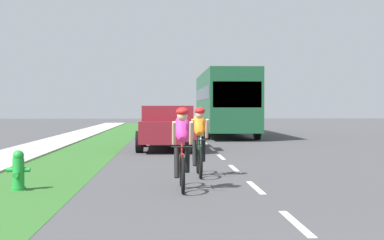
# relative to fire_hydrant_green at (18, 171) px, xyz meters

# --- Properties ---
(ground_plane) EXTENTS (120.00, 120.00, 0.00)m
(ground_plane) POSITION_rel_fire_hydrant_green_xyz_m (4.57, 11.91, -0.37)
(ground_plane) COLOR #424244
(grass_verge) EXTENTS (2.34, 70.00, 0.01)m
(grass_verge) POSITION_rel_fire_hydrant_green_xyz_m (0.00, 11.91, -0.37)
(grass_verge) COLOR #2D6026
(grass_verge) RESTS_ON ground_plane
(sidewalk_concrete) EXTENTS (1.96, 70.00, 0.10)m
(sidewalk_concrete) POSITION_rel_fire_hydrant_green_xyz_m (-2.15, 11.91, -0.37)
(sidewalk_concrete) COLOR #B2ADA3
(sidewalk_concrete) RESTS_ON ground_plane
(lane_markings_center) EXTENTS (0.12, 54.30, 0.01)m
(lane_markings_center) POSITION_rel_fire_hydrant_green_xyz_m (4.57, 15.91, -0.37)
(lane_markings_center) COLOR white
(lane_markings_center) RESTS_ON ground_plane
(fire_hydrant_green) EXTENTS (0.44, 0.38, 0.76)m
(fire_hydrant_green) POSITION_rel_fire_hydrant_green_xyz_m (0.00, 0.00, 0.00)
(fire_hydrant_green) COLOR #1E8C33
(fire_hydrant_green) RESTS_ON ground_plane
(cyclist_lead) EXTENTS (0.42, 1.72, 1.58)m
(cyclist_lead) POSITION_rel_fire_hydrant_green_xyz_m (3.12, -0.15, 0.44)
(cyclist_lead) COLOR black
(cyclist_lead) RESTS_ON ground_plane
(cyclist_trailing) EXTENTS (0.42, 1.72, 1.58)m
(cyclist_trailing) POSITION_rel_fire_hydrant_green_xyz_m (3.57, 2.08, 0.44)
(cyclist_trailing) COLOR black
(cyclist_trailing) RESTS_ON ground_plane
(pickup_maroon) EXTENTS (2.22, 5.10, 1.64)m
(pickup_maroon) POSITION_rel_fire_hydrant_green_xyz_m (2.88, 10.47, 0.46)
(pickup_maroon) COLOR maroon
(pickup_maroon) RESTS_ON ground_plane
(bus_dark_green) EXTENTS (2.78, 11.60, 3.48)m
(bus_dark_green) POSITION_rel_fire_hydrant_green_xyz_m (6.10, 20.99, 1.61)
(bus_dark_green) COLOR #194C2D
(bus_dark_green) RESTS_ON ground_plane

